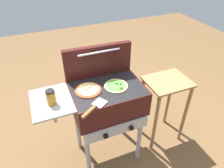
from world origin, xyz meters
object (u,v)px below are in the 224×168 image
Objects in this scene: sauce_jar at (51,97)px; prep_table at (165,99)px; pizza_veggie at (116,86)px; pizza_cheese at (88,90)px; grill at (106,100)px; spatula at (94,108)px.

sauce_jar is 1.21m from prep_table.
pizza_cheese is at bearing 171.09° from pizza_veggie.
pizza_cheese is (-0.25, 0.04, 0.00)m from pizza_veggie.
pizza_cheese is 0.28× the size of prep_table.
grill is at bearing 4.70° from sauce_jar.
grill is 4.25× the size of pizza_cheese.
pizza_veggie is 0.92× the size of pizza_cheese.
spatula is at bearing -144.22° from pizza_veggie.
sauce_jar reaches higher than spatula.
grill reaches higher than prep_table.
pizza_veggie is at bearing -12.63° from grill.
spatula is 0.31× the size of prep_table.
spatula is (-0.03, -0.24, -0.00)m from pizza_cheese.
grill is at bearing -6.56° from pizza_cheese.
grill is 0.22m from pizza_cheese.
pizza_cheese reaches higher than grill.
prep_table is at bearing 0.37° from grill.
pizza_cheese is at bearing 83.54° from spatula.
spatula is at bearing -129.37° from grill.
sauce_jar is at bearing -177.86° from prep_table.
prep_table is at bearing 2.14° from sauce_jar.
prep_table is at bearing -0.91° from pizza_cheese.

